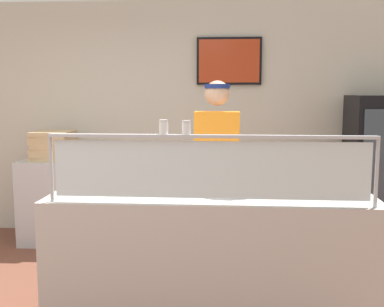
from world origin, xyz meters
TOP-DOWN VIEW (x-y plane):
  - ground_plane at (1.13, 1.00)m, footprint 12.00×12.00m
  - shop_rear_unit at (1.13, 2.57)m, footprint 6.66×0.13m
  - serving_counter at (1.13, 0.37)m, footprint 2.26×0.74m
  - sneeze_guard at (1.13, 0.06)m, footprint 2.09×0.06m
  - pizza_tray at (1.24, 0.42)m, footprint 0.49×0.49m
  - pizza_server at (1.19, 0.40)m, footprint 0.09×0.28m
  - parmesan_shaker at (0.84, 0.06)m, footprint 0.06×0.06m
  - pepper_flake_shaker at (0.98, 0.06)m, footprint 0.06×0.06m
  - worker_figure at (1.16, 1.10)m, footprint 0.41×0.50m
  - drink_fridge at (2.86, 2.13)m, footprint 0.68×0.66m
  - prep_shelf at (-0.66, 2.09)m, footprint 0.70×0.55m
  - pizza_box_stack at (-0.66, 2.09)m, footprint 0.45×0.44m

SIDE VIEW (x-z plane):
  - ground_plane at x=1.13m, z-range 0.00..0.00m
  - prep_shelf at x=-0.66m, z-range 0.00..0.93m
  - serving_counter at x=1.13m, z-range 0.00..0.95m
  - drink_fridge at x=2.86m, z-range 0.00..1.63m
  - pizza_tray at x=1.24m, z-range 0.95..0.99m
  - pizza_server at x=1.19m, z-range 0.99..0.99m
  - worker_figure at x=1.16m, z-range 0.13..1.89m
  - pizza_box_stack at x=-0.66m, z-range 0.93..1.24m
  - sneeze_guard at x=1.13m, z-range 1.01..1.46m
  - shop_rear_unit at x=1.13m, z-range 0.01..2.71m
  - pepper_flake_shaker at x=0.98m, z-range 1.39..1.48m
  - parmesan_shaker at x=0.84m, z-range 1.39..1.48m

